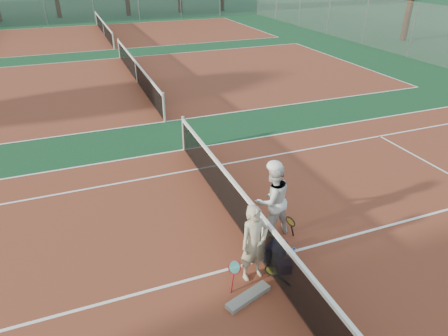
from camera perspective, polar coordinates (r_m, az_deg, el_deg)
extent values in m
plane|color=#0F381E|center=(8.19, 5.42, -12.98)|extent=(130.00, 130.00, 0.00)
cube|color=brown|center=(8.19, 5.42, -12.97)|extent=(23.77, 10.97, 0.01)
cube|color=brown|center=(19.91, -12.27, 11.89)|extent=(23.77, 10.97, 0.01)
cube|color=brown|center=(33.02, -16.69, 17.70)|extent=(23.77, 10.97, 0.01)
imported|color=#B4A98B|center=(7.35, 4.32, -10.65)|extent=(0.62, 0.46, 1.55)
imported|color=silver|center=(8.43, 6.92, -4.55)|extent=(0.90, 0.74, 1.69)
cube|color=black|center=(8.15, 7.38, -11.77)|extent=(0.52, 0.49, 0.34)
cube|color=black|center=(7.92, 8.58, -13.83)|extent=(0.32, 0.26, 0.23)
cube|color=slate|center=(7.40, 3.49, -17.90)|extent=(0.93, 0.49, 0.10)
cylinder|color=#C6E7FB|center=(8.15, 9.91, -12.16)|extent=(0.09, 0.09, 0.30)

